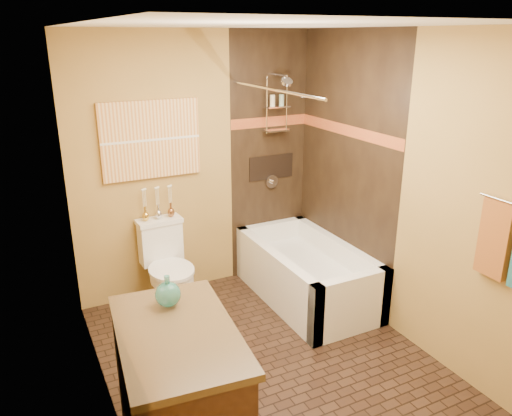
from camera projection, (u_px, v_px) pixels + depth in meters
floor at (270, 363)px, 3.92m from camera, size 3.00×3.00×0.00m
wall_left at (97, 244)px, 3.00m from camera, size 0.02×3.00×2.50m
wall_right at (402, 191)px, 4.02m from camera, size 0.02×3.00×2.50m
wall_back at (197, 166)px, 4.78m from camera, size 2.40×0.02×2.50m
wall_front at (430, 314)px, 2.25m from camera, size 2.40×0.02×2.50m
ceiling at (274, 25)px, 3.10m from camera, size 3.00×3.00×0.00m
alcove_tile_back at (269, 158)px, 5.10m from camera, size 0.85×0.01×2.50m
alcove_tile_right at (345, 170)px, 4.65m from camera, size 0.01×1.50×2.50m
mosaic_band_back at (270, 122)px, 4.97m from camera, size 0.85×0.01×0.10m
mosaic_band_right at (347, 130)px, 4.52m from camera, size 0.01×1.50×0.10m
alcove_niche at (271, 167)px, 5.13m from camera, size 0.50×0.01×0.25m
shower_fixtures at (277, 118)px, 4.88m from camera, size 0.24×0.33×1.16m
curtain_rod at (272, 89)px, 4.06m from camera, size 0.03×1.55×0.03m
towel_rust at (495, 239)px, 3.25m from camera, size 0.05×0.22×0.52m
sunset_painting at (151, 140)px, 4.47m from camera, size 0.90×0.04×0.70m
vanity_mirror at (116, 241)px, 2.41m from camera, size 0.01×1.00×0.90m
bathtub at (306, 277)px, 4.82m from camera, size 0.80×1.50×0.55m
toilet at (167, 266)px, 4.62m from camera, size 0.42×0.62×0.82m
vanity at (179, 399)px, 2.87m from camera, size 0.73×1.09×0.92m
teal_bottle at (168, 291)px, 2.94m from camera, size 0.16×0.16×0.24m
bud_vases at (158, 202)px, 4.59m from camera, size 0.31×0.06×0.30m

